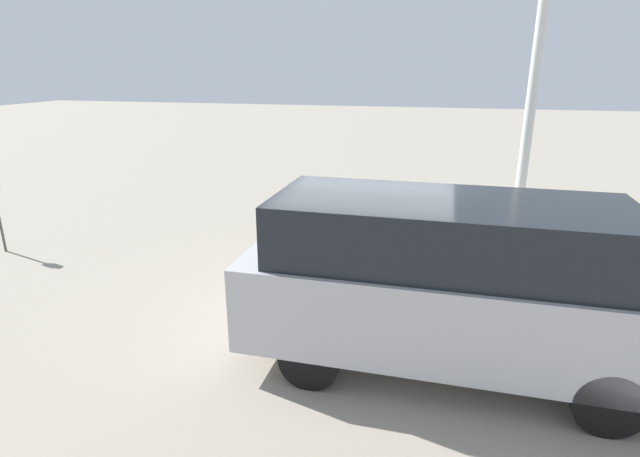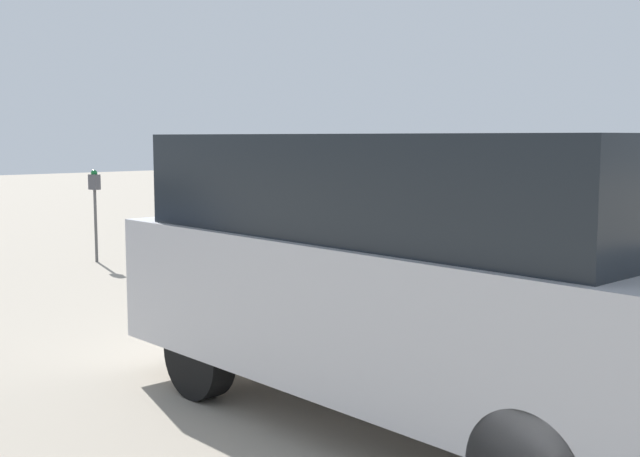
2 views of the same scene
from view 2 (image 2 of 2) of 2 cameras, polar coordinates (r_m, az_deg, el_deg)
ground_plane at (r=8.08m, az=6.05°, el=-8.87°), size 80.00×80.00×0.00m
parking_meter_near at (r=8.45m, az=6.59°, el=-0.78°), size 0.22×0.14×1.45m
parking_meter_far at (r=14.21m, az=-15.72°, el=2.35°), size 0.22×0.14×1.58m
parked_van at (r=5.96m, az=6.29°, el=-2.86°), size 5.10×1.91×2.16m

